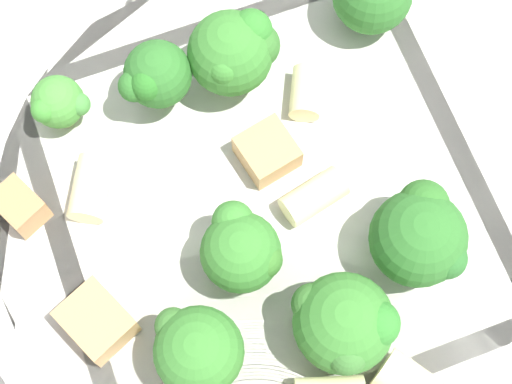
# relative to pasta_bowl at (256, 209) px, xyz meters

# --- Properties ---
(ground_plane) EXTENTS (2.00, 2.00, 0.00)m
(ground_plane) POSITION_rel_pasta_bowl_xyz_m (0.00, 0.00, -0.02)
(ground_plane) COLOR beige
(pasta_bowl) EXTENTS (0.25, 0.25, 0.03)m
(pasta_bowl) POSITION_rel_pasta_bowl_xyz_m (0.00, 0.00, 0.00)
(pasta_bowl) COLOR silver
(pasta_bowl) RESTS_ON ground_plane
(broccoli_floret_0) EXTENTS (0.03, 0.04, 0.04)m
(broccoli_floret_0) POSITION_rel_pasta_bowl_xyz_m (0.02, 0.07, 0.04)
(broccoli_floret_0) COLOR #93B766
(broccoli_floret_0) RESTS_ON pasta_bowl
(broccoli_floret_2) EXTENTS (0.03, 0.03, 0.04)m
(broccoli_floret_2) POSITION_rel_pasta_bowl_xyz_m (0.05, -0.04, 0.04)
(broccoli_floret_2) COLOR #84AD60
(broccoli_floret_2) RESTS_ON pasta_bowl
(broccoli_floret_3) EXTENTS (0.04, 0.04, 0.04)m
(broccoli_floret_3) POSITION_rel_pasta_bowl_xyz_m (-0.03, 0.05, 0.04)
(broccoli_floret_3) COLOR #84AD60
(broccoli_floret_3) RESTS_ON pasta_bowl
(broccoli_floret_4) EXTENTS (0.04, 0.04, 0.04)m
(broccoli_floret_4) POSITION_rel_pasta_bowl_xyz_m (-0.06, 0.02, 0.04)
(broccoli_floret_4) COLOR #9EC175
(broccoli_floret_4) RESTS_ON pasta_bowl
(broccoli_floret_5) EXTENTS (0.03, 0.02, 0.03)m
(broccoli_floret_5) POSITION_rel_pasta_bowl_xyz_m (0.09, -0.03, 0.03)
(broccoli_floret_5) COLOR #93B766
(broccoli_floret_5) RESTS_ON pasta_bowl
(broccoli_floret_6) EXTENTS (0.04, 0.04, 0.04)m
(broccoli_floret_6) POSITION_rel_pasta_bowl_xyz_m (0.01, -0.06, 0.04)
(broccoli_floret_6) COLOR #93B766
(broccoli_floret_6) RESTS_ON pasta_bowl
(broccoli_floret_7) EXTENTS (0.03, 0.04, 0.04)m
(broccoli_floret_7) POSITION_rel_pasta_bowl_xyz_m (0.01, 0.03, 0.03)
(broccoli_floret_7) COLOR #9EC175
(broccoli_floret_7) RESTS_ON pasta_bowl
(rigatoni_0) EXTENTS (0.03, 0.03, 0.01)m
(rigatoni_0) POSITION_rel_pasta_bowl_xyz_m (-0.02, -0.00, 0.02)
(rigatoni_0) COLOR beige
(rigatoni_0) RESTS_ON pasta_bowl
(rigatoni_1) EXTENTS (0.03, 0.03, 0.02)m
(rigatoni_1) POSITION_rel_pasta_bowl_xyz_m (-0.06, 0.07, 0.02)
(rigatoni_1) COLOR beige
(rigatoni_1) RESTS_ON pasta_bowl
(rigatoni_2) EXTENTS (0.01, 0.02, 0.01)m
(rigatoni_2) POSITION_rel_pasta_bowl_xyz_m (-0.02, -0.05, 0.02)
(rigatoni_2) COLOR beige
(rigatoni_2) RESTS_ON pasta_bowl
(rigatoni_5) EXTENTS (0.02, 0.03, 0.01)m
(rigatoni_5) POSITION_rel_pasta_bowl_xyz_m (0.07, 0.00, 0.02)
(rigatoni_5) COLOR beige
(rigatoni_5) RESTS_ON pasta_bowl
(chicken_chunk_1) EXTENTS (0.03, 0.03, 0.01)m
(chicken_chunk_1) POSITION_rel_pasta_bowl_xyz_m (0.00, -0.02, 0.02)
(chicken_chunk_1) COLOR tan
(chicken_chunk_1) RESTS_ON pasta_bowl
(chicken_chunk_2) EXTENTS (0.03, 0.03, 0.02)m
(chicken_chunk_2) POSITION_rel_pasta_bowl_xyz_m (0.06, 0.05, 0.02)
(chicken_chunk_2) COLOR tan
(chicken_chunk_2) RESTS_ON pasta_bowl
(chicken_chunk_3) EXTENTS (0.02, 0.02, 0.02)m
(chicken_chunk_3) POSITION_rel_pasta_bowl_xyz_m (0.10, 0.01, 0.02)
(chicken_chunk_3) COLOR #A87A4C
(chicken_chunk_3) RESTS_ON pasta_bowl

